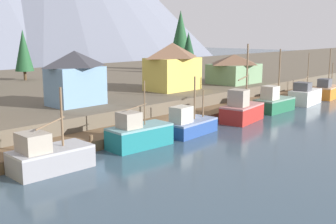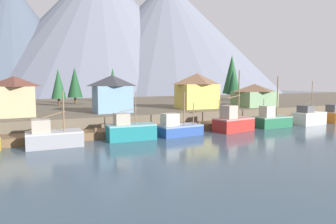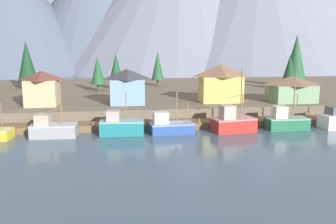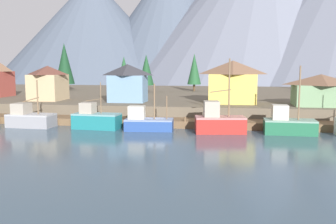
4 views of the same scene
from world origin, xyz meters
TOP-DOWN VIEW (x-y plane):
  - ground_plane at (0.00, 20.00)m, footprint 400.00×400.00m
  - dock at (0.00, 1.99)m, footprint 80.00×4.00m
  - shoreline_bank at (0.00, 32.00)m, footprint 400.00×56.00m
  - fishing_boat_grey at (-17.50, -1.78)m, footprint 6.35×3.26m
  - fishing_boat_teal at (-7.93, -1.70)m, footprint 6.42×3.14m
  - fishing_boat_blue at (-0.80, -1.86)m, footprint 6.47×3.39m
  - fishing_boat_red at (8.59, -2.19)m, footprint 6.65×3.99m
  - fishing_boat_green at (17.19, -1.65)m, footprint 6.28×3.02m
  - fishing_boat_white at (25.92, -1.95)m, footprint 6.52×3.56m
  - fishing_boat_orange at (33.68, -1.98)m, footprint 6.56×3.61m
  - house_yellow at (10.32, 10.93)m, footprint 7.72×5.17m
  - house_green at (23.27, 9.24)m, footprint 8.06×6.29m
  - house_blue at (-6.67, 10.24)m, footprint 6.19×4.27m
  - conifer_near_left at (30.83, 25.68)m, footprint 3.31×3.31m
  - conifer_near_right at (1.69, 37.99)m, footprint 3.18×3.18m
  - conifer_back_right at (35.37, 31.92)m, footprint 5.18×5.18m

SIDE VIEW (x-z plane):
  - ground_plane at x=0.00m, z-range -1.00..0.00m
  - dock at x=0.00m, z-range -0.30..1.30m
  - fishing_boat_blue at x=-0.80m, z-range -2.01..4.13m
  - fishing_boat_grey at x=-17.50m, z-range -2.07..4.47m
  - fishing_boat_green at x=17.19m, z-range -3.03..5.46m
  - fishing_boat_orange at x=33.68m, z-range -2.83..5.27m
  - shoreline_bank at x=0.00m, z-range 0.00..2.50m
  - fishing_boat_teal at x=-7.93m, z-range -1.88..4.39m
  - fishing_boat_white at x=25.92m, z-range -2.58..5.15m
  - fishing_boat_red at x=8.59m, z-range -3.30..6.07m
  - house_green at x=23.27m, z-range 2.55..7.25m
  - house_blue at x=-6.67m, z-range 2.56..8.77m
  - house_yellow at x=10.32m, z-range 2.57..9.34m
  - conifer_near_left at x=30.83m, z-range 3.38..11.62m
  - conifer_near_right at x=1.69m, z-range 3.28..11.96m
  - conifer_back_right at x=35.37m, z-range 3.37..16.25m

